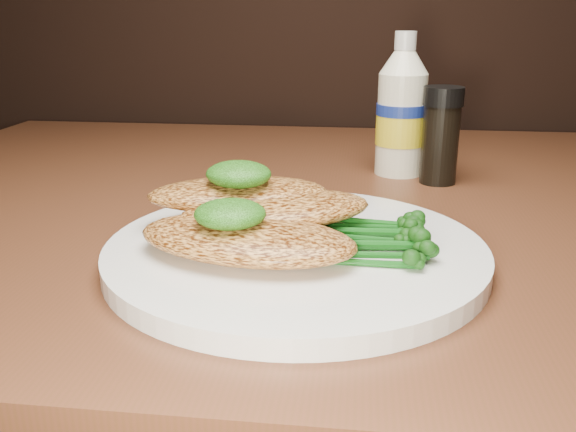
# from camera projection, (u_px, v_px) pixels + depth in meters

# --- Properties ---
(plate) EXTENTS (0.30, 0.30, 0.02)m
(plate) POSITION_uv_depth(u_px,v_px,m) (296.00, 252.00, 0.49)
(plate) COLOR white
(plate) RESTS_ON dining_table
(chicken_front) EXTENTS (0.18, 0.12, 0.03)m
(chicken_front) POSITION_uv_depth(u_px,v_px,m) (247.00, 239.00, 0.46)
(chicken_front) COLOR #E19747
(chicken_front) RESTS_ON plate
(chicken_mid) EXTENTS (0.18, 0.14, 0.02)m
(chicken_mid) POSITION_uv_depth(u_px,v_px,m) (277.00, 210.00, 0.50)
(chicken_mid) COLOR #E19747
(chicken_mid) RESTS_ON plate
(chicken_back) EXTENTS (0.17, 0.11, 0.02)m
(chicken_back) POSITION_uv_depth(u_px,v_px,m) (238.00, 193.00, 0.52)
(chicken_back) COLOR #E19747
(chicken_back) RESTS_ON plate
(pesto_front) EXTENTS (0.06, 0.05, 0.02)m
(pesto_front) POSITION_uv_depth(u_px,v_px,m) (230.00, 214.00, 0.45)
(pesto_front) COLOR #123407
(pesto_front) RESTS_ON chicken_front
(pesto_back) EXTENTS (0.07, 0.06, 0.02)m
(pesto_back) POSITION_uv_depth(u_px,v_px,m) (239.00, 174.00, 0.50)
(pesto_back) COLOR #123407
(pesto_back) RESTS_ON chicken_back
(broccolini_bundle) EXTENTS (0.17, 0.15, 0.02)m
(broccolini_bundle) POSITION_uv_depth(u_px,v_px,m) (350.00, 232.00, 0.48)
(broccolini_bundle) COLOR #125414
(broccolini_bundle) RESTS_ON plate
(mayo_bottle) EXTENTS (0.08, 0.08, 0.17)m
(mayo_bottle) POSITION_uv_depth(u_px,v_px,m) (402.00, 105.00, 0.73)
(mayo_bottle) COLOR white
(mayo_bottle) RESTS_ON dining_table
(pepper_grinder) EXTENTS (0.05, 0.05, 0.11)m
(pepper_grinder) POSITION_uv_depth(u_px,v_px,m) (440.00, 136.00, 0.70)
(pepper_grinder) COLOR black
(pepper_grinder) RESTS_ON dining_table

